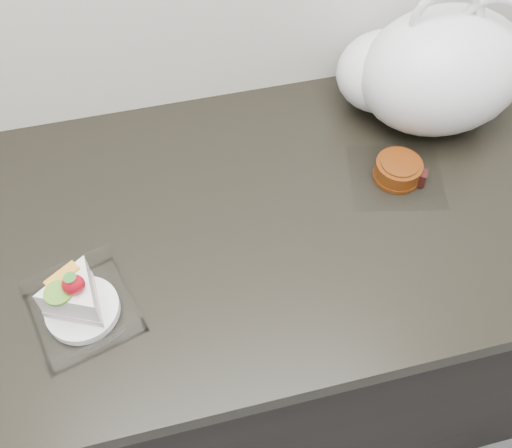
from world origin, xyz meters
TOP-DOWN VIEW (x-y plane):
  - counter at (0.00, 1.69)m, footprint 2.04×0.64m
  - cake_tray at (-0.23, 1.57)m, footprint 0.18×0.18m
  - mooncake_wrap at (0.33, 1.71)m, footprint 0.20×0.19m
  - plastic_bag at (0.43, 1.85)m, footprint 0.38×0.32m

SIDE VIEW (x-z plane):
  - counter at x=0.00m, z-range 0.00..0.90m
  - mooncake_wrap at x=0.33m, z-range 0.90..0.94m
  - cake_tray at x=-0.23m, z-range 0.87..0.99m
  - plastic_bag at x=0.43m, z-range 0.87..1.15m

